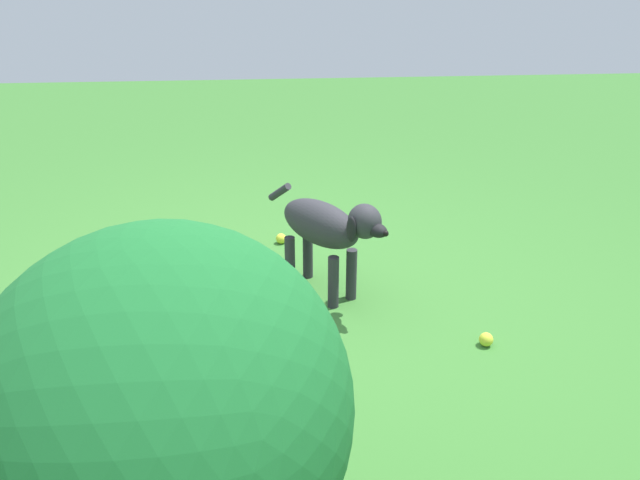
{
  "coord_description": "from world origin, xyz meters",
  "views": [
    {
      "loc": [
        -2.82,
        0.05,
        1.64
      ],
      "look_at": [
        0.17,
        -0.23,
        0.3
      ],
      "focal_mm": 35.13,
      "sensor_mm": 36.0,
      "label": 1
    }
  ],
  "objects_px": {
    "dog": "(327,228)",
    "water_bowl": "(232,335)",
    "tennis_ball_1": "(205,282)",
    "tennis_ball_0": "(272,379)",
    "tennis_ball_2": "(486,339)",
    "tennis_ball_3": "(168,258)",
    "tennis_ball_4": "(281,239)"
  },
  "relations": [
    {
      "from": "tennis_ball_1",
      "to": "tennis_ball_4",
      "type": "height_order",
      "value": "same"
    },
    {
      "from": "tennis_ball_1",
      "to": "tennis_ball_3",
      "type": "xyz_separation_m",
      "value": [
        0.32,
        0.24,
        0.0
      ]
    },
    {
      "from": "tennis_ball_0",
      "to": "tennis_ball_3",
      "type": "bearing_deg",
      "value": 25.33
    },
    {
      "from": "dog",
      "to": "tennis_ball_2",
      "type": "bearing_deg",
      "value": 13.18
    },
    {
      "from": "tennis_ball_0",
      "to": "tennis_ball_4",
      "type": "distance_m",
      "value": 1.47
    },
    {
      "from": "tennis_ball_1",
      "to": "tennis_ball_3",
      "type": "distance_m",
      "value": 0.4
    },
    {
      "from": "dog",
      "to": "tennis_ball_2",
      "type": "distance_m",
      "value": 0.96
    },
    {
      "from": "water_bowl",
      "to": "tennis_ball_3",
      "type": "bearing_deg",
      "value": 25.03
    },
    {
      "from": "tennis_ball_0",
      "to": "tennis_ball_3",
      "type": "distance_m",
      "value": 1.37
    },
    {
      "from": "tennis_ball_2",
      "to": "dog",
      "type": "bearing_deg",
      "value": 50.86
    },
    {
      "from": "dog",
      "to": "water_bowl",
      "type": "distance_m",
      "value": 0.73
    },
    {
      "from": "dog",
      "to": "tennis_ball_3",
      "type": "distance_m",
      "value": 1.07
    },
    {
      "from": "tennis_ball_2",
      "to": "tennis_ball_4",
      "type": "relative_size",
      "value": 1.0
    },
    {
      "from": "tennis_ball_1",
      "to": "tennis_ball_2",
      "type": "height_order",
      "value": "same"
    },
    {
      "from": "tennis_ball_0",
      "to": "water_bowl",
      "type": "relative_size",
      "value": 0.3
    },
    {
      "from": "tennis_ball_3",
      "to": "tennis_ball_4",
      "type": "xyz_separation_m",
      "value": [
        0.23,
        -0.68,
        0.0
      ]
    },
    {
      "from": "dog",
      "to": "tennis_ball_3",
      "type": "height_order",
      "value": "dog"
    },
    {
      "from": "dog",
      "to": "water_bowl",
      "type": "height_order",
      "value": "dog"
    },
    {
      "from": "tennis_ball_1",
      "to": "water_bowl",
      "type": "relative_size",
      "value": 0.3
    },
    {
      "from": "tennis_ball_3",
      "to": "tennis_ball_4",
      "type": "distance_m",
      "value": 0.72
    },
    {
      "from": "tennis_ball_1",
      "to": "water_bowl",
      "type": "xyz_separation_m",
      "value": [
        -0.56,
        -0.17,
        -0.0
      ]
    },
    {
      "from": "water_bowl",
      "to": "tennis_ball_2",
      "type": "bearing_deg",
      "value": -97.21
    },
    {
      "from": "dog",
      "to": "tennis_ball_2",
      "type": "height_order",
      "value": "dog"
    },
    {
      "from": "tennis_ball_3",
      "to": "tennis_ball_4",
      "type": "relative_size",
      "value": 1.0
    },
    {
      "from": "tennis_ball_0",
      "to": "tennis_ball_1",
      "type": "distance_m",
      "value": 0.98
    },
    {
      "from": "tennis_ball_3",
      "to": "water_bowl",
      "type": "bearing_deg",
      "value": -154.97
    },
    {
      "from": "water_bowl",
      "to": "tennis_ball_1",
      "type": "bearing_deg",
      "value": 16.94
    },
    {
      "from": "tennis_ball_2",
      "to": "water_bowl",
      "type": "distance_m",
      "value": 1.19
    },
    {
      "from": "tennis_ball_0",
      "to": "tennis_ball_2",
      "type": "height_order",
      "value": "same"
    },
    {
      "from": "tennis_ball_1",
      "to": "tennis_ball_2",
      "type": "bearing_deg",
      "value": -117.62
    },
    {
      "from": "tennis_ball_0",
      "to": "tennis_ball_4",
      "type": "xyz_separation_m",
      "value": [
        1.47,
        -0.09,
        0.0
      ]
    },
    {
      "from": "water_bowl",
      "to": "dog",
      "type": "bearing_deg",
      "value": -49.83
    }
  ]
}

